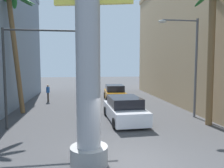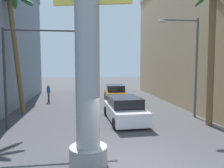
{
  "view_description": "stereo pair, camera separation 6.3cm",
  "coord_description": "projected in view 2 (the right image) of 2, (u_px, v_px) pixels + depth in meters",
  "views": [
    {
      "loc": [
        -1.77,
        -7.74,
        3.68
      ],
      "look_at": [
        0.0,
        4.74,
        2.52
      ],
      "focal_mm": 35.0,
      "sensor_mm": 36.0,
      "label": 1
    },
    {
      "loc": [
        -1.7,
        -7.75,
        3.68
      ],
      "look_at": [
        0.0,
        4.74,
        2.52
      ],
      "focal_mm": 35.0,
      "sensor_mm": 36.0,
      "label": 2
    }
  ],
  "objects": [
    {
      "name": "car_far",
      "position": [
        115.0,
        93.0,
        22.15
      ],
      "size": [
        2.13,
        4.34,
        1.56
      ],
      "color": "black",
      "rests_on": "ground"
    },
    {
      "name": "neon_sign_pole",
      "position": [
        87.0,
        22.0,
        7.5
      ],
      "size": [
        3.07,
        1.37,
        11.48
      ],
      "color": "#9E9EA3",
      "rests_on": "ground"
    },
    {
      "name": "ground_plane",
      "position": [
        103.0,
        108.0,
        18.08
      ],
      "size": [
        89.08,
        89.08,
        0.0
      ],
      "primitive_type": "plane",
      "color": "#424244"
    },
    {
      "name": "traffic_light_mast",
      "position": [
        34.0,
        58.0,
        12.25
      ],
      "size": [
        5.09,
        0.32,
        5.65
      ],
      "color": "#333333",
      "rests_on": "ground"
    },
    {
      "name": "street_lamp",
      "position": [
        190.0,
        57.0,
        14.69
      ],
      "size": [
        2.82,
        0.28,
        6.7
      ],
      "color": "#59595E",
      "rests_on": "ground"
    },
    {
      "name": "pedestrian_far_left",
      "position": [
        49.0,
        92.0,
        21.32
      ],
      "size": [
        0.43,
        0.43,
        1.67
      ],
      "color": "#3F3833",
      "rests_on": "ground"
    },
    {
      "name": "car_lead",
      "position": [
        125.0,
        109.0,
        14.13
      ],
      "size": [
        2.32,
        4.84,
        1.56
      ],
      "color": "black",
      "rests_on": "ground"
    },
    {
      "name": "building_right",
      "position": [
        215.0,
        36.0,
        19.79
      ],
      "size": [
        7.71,
        23.8,
        12.38
      ],
      "color": "tan",
      "rests_on": "ground"
    },
    {
      "name": "palm_tree_mid_left",
      "position": [
        16.0,
        39.0,
        15.69
      ],
      "size": [
        2.89,
        2.92,
        8.54
      ],
      "color": "brown",
      "rests_on": "ground"
    },
    {
      "name": "palm_tree_near_right",
      "position": [
        212.0,
        45.0,
        12.76
      ],
      "size": [
        2.8,
        2.6,
        8.0
      ],
      "color": "brown",
      "rests_on": "ground"
    }
  ]
}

